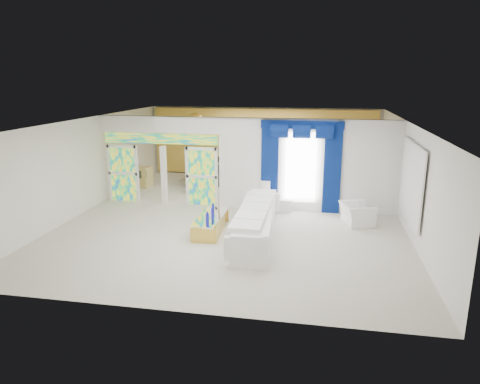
% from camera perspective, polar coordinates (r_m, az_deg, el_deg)
% --- Properties ---
extents(floor, '(12.00, 12.00, 0.00)m').
position_cam_1_polar(floor, '(13.93, -0.32, -3.09)').
color(floor, '#B7AF9E').
rests_on(floor, ground).
extents(dividing_wall, '(5.70, 0.18, 3.00)m').
position_cam_1_polar(dividing_wall, '(14.30, 8.93, 3.41)').
color(dividing_wall, white).
rests_on(dividing_wall, ground).
extents(dividing_header, '(4.30, 0.18, 0.55)m').
position_cam_1_polar(dividing_header, '(15.09, -10.43, 8.63)').
color(dividing_header, white).
rests_on(dividing_header, dividing_wall).
extents(stained_panel_left, '(0.95, 0.04, 2.00)m').
position_cam_1_polar(stained_panel_left, '(15.91, -14.95, 2.38)').
color(stained_panel_left, '#994C3F').
rests_on(stained_panel_left, ground).
extents(stained_panel_right, '(0.95, 0.04, 2.00)m').
position_cam_1_polar(stained_panel_right, '(14.92, -4.99, 2.04)').
color(stained_panel_right, '#994C3F').
rests_on(stained_panel_right, ground).
extents(stained_transom, '(4.00, 0.05, 0.35)m').
position_cam_1_polar(stained_transom, '(15.14, -10.34, 6.84)').
color(stained_transom, '#994C3F').
rests_on(stained_transom, dividing_header).
extents(window_pane, '(1.00, 0.02, 2.30)m').
position_cam_1_polar(window_pane, '(14.22, 7.91, 3.18)').
color(window_pane, white).
rests_on(window_pane, dividing_wall).
extents(blue_drape_left, '(0.55, 0.10, 2.80)m').
position_cam_1_polar(blue_drape_left, '(14.28, 3.88, 3.12)').
color(blue_drape_left, '#030840').
rests_on(blue_drape_left, ground).
extents(blue_drape_right, '(0.55, 0.10, 2.80)m').
position_cam_1_polar(blue_drape_right, '(14.20, 11.93, 2.77)').
color(blue_drape_right, '#030840').
rests_on(blue_drape_right, ground).
extents(blue_pelmet, '(2.60, 0.12, 0.25)m').
position_cam_1_polar(blue_pelmet, '(13.99, 8.10, 8.66)').
color(blue_pelmet, '#030840').
rests_on(blue_pelmet, dividing_wall).
extents(wall_mirror, '(0.04, 2.70, 1.90)m').
position_cam_1_polar(wall_mirror, '(12.58, 21.46, 1.24)').
color(wall_mirror, white).
rests_on(wall_mirror, ground).
extents(gold_curtains, '(9.70, 0.12, 2.90)m').
position_cam_1_polar(gold_curtains, '(19.29, 2.96, 6.45)').
color(gold_curtains, gold).
rests_on(gold_curtains, ground).
extents(white_sofa, '(1.17, 4.19, 0.79)m').
position_cam_1_polar(white_sofa, '(11.92, 2.12, -4.21)').
color(white_sofa, white).
rests_on(white_sofa, ground).
extents(coffee_table, '(0.79, 2.00, 0.44)m').
position_cam_1_polar(coffee_table, '(12.51, -3.83, -4.17)').
color(coffee_table, gold).
rests_on(coffee_table, ground).
extents(console_table, '(1.22, 0.43, 0.40)m').
position_cam_1_polar(console_table, '(14.47, 4.40, -1.63)').
color(console_table, silver).
rests_on(console_table, ground).
extents(table_lamp, '(0.36, 0.36, 0.58)m').
position_cam_1_polar(table_lamp, '(14.37, 3.25, 0.31)').
color(table_lamp, silver).
rests_on(table_lamp, console_table).
extents(armchair, '(1.10, 1.18, 0.63)m').
position_cam_1_polar(armchair, '(13.50, 14.94, -2.78)').
color(armchair, white).
rests_on(armchair, ground).
extents(grand_piano, '(1.77, 2.08, 0.91)m').
position_cam_1_polar(grand_piano, '(18.29, -4.16, 2.65)').
color(grand_piano, black).
rests_on(grand_piano, ground).
extents(piano_bench, '(0.92, 0.54, 0.29)m').
position_cam_1_polar(piano_bench, '(16.85, -5.50, 0.50)').
color(piano_bench, black).
rests_on(piano_bench, ground).
extents(tv_console, '(0.66, 0.62, 0.83)m').
position_cam_1_polar(tv_console, '(17.92, -12.43, 1.96)').
color(tv_console, tan).
rests_on(tv_console, ground).
extents(chandelier, '(0.60, 0.60, 0.60)m').
position_cam_1_polar(chandelier, '(17.19, -5.83, 9.25)').
color(chandelier, gold).
rests_on(chandelier, ceiling).
extents(decanters, '(0.19, 1.09, 0.24)m').
position_cam_1_polar(decanters, '(12.37, -3.91, -2.86)').
color(decanters, navy).
rests_on(decanters, coffee_table).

